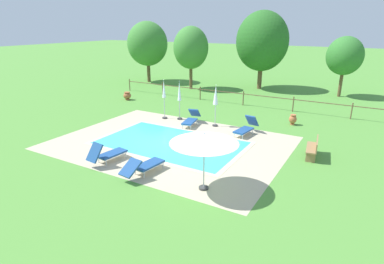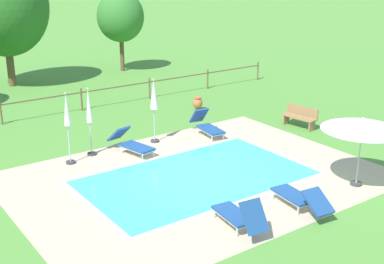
% 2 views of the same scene
% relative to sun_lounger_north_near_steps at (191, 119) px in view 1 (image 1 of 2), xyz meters
% --- Properties ---
extents(ground_plane, '(160.00, 160.00, 0.00)m').
position_rel_sun_lounger_north_near_steps_xyz_m(ground_plane, '(0.60, -3.09, -0.38)').
color(ground_plane, '#518E38').
extents(pool_deck_paving, '(11.32, 8.43, 0.01)m').
position_rel_sun_lounger_north_near_steps_xyz_m(pool_deck_paving, '(0.60, -3.09, -0.38)').
color(pool_deck_paving, '#BCAD8E').
rests_on(pool_deck_paving, ground).
extents(swimming_pool_water, '(7.06, 4.17, 0.01)m').
position_rel_sun_lounger_north_near_steps_xyz_m(swimming_pool_water, '(0.60, -3.09, -0.38)').
color(swimming_pool_water, '#42CCD6').
rests_on(swimming_pool_water, ground).
extents(pool_coping_rim, '(7.54, 4.65, 0.01)m').
position_rel_sun_lounger_north_near_steps_xyz_m(pool_coping_rim, '(0.60, -3.09, -0.37)').
color(pool_coping_rim, beige).
rests_on(pool_coping_rim, ground).
extents(sun_lounger_north_near_steps, '(0.99, 2.04, 0.90)m').
position_rel_sun_lounger_north_near_steps_xyz_m(sun_lounger_north_near_steps, '(0.00, 0.00, 0.00)').
color(sun_lounger_north_near_steps, navy).
rests_on(sun_lounger_north_near_steps, ground).
extents(sun_lounger_north_mid, '(0.84, 2.09, 0.79)m').
position_rel_sun_lounger_north_near_steps_xyz_m(sun_lounger_north_mid, '(1.62, -6.54, -0.02)').
color(sun_lounger_north_mid, navy).
rests_on(sun_lounger_north_mid, ground).
extents(sun_lounger_north_far, '(0.84, 1.93, 0.98)m').
position_rel_sun_lounger_north_near_steps_xyz_m(sun_lounger_north_far, '(3.42, 0.05, 0.01)').
color(sun_lounger_north_far, navy).
rests_on(sun_lounger_north_far, ground).
extents(sun_lounger_north_end, '(0.81, 1.87, 1.02)m').
position_rel_sun_lounger_north_near_steps_xyz_m(sun_lounger_north_end, '(-0.47, -6.42, 0.02)').
color(sun_lounger_north_end, navy).
rests_on(sun_lounger_north_end, ground).
extents(patio_umbrella_open_foreground, '(2.44, 2.44, 2.18)m').
position_rel_sun_lounger_north_near_steps_xyz_m(patio_umbrella_open_foreground, '(4.27, -6.43, 1.58)').
color(patio_umbrella_open_foreground, '#383838').
rests_on(patio_umbrella_open_foreground, ground).
extents(patio_umbrella_closed_row_west, '(0.32, 0.32, 2.46)m').
position_rel_sun_lounger_north_near_steps_xyz_m(patio_umbrella_closed_row_west, '(1.31, 0.55, 1.32)').
color(patio_umbrella_closed_row_west, '#383838').
rests_on(patio_umbrella_closed_row_west, ground).
extents(patio_umbrella_closed_row_mid_west, '(0.32, 0.32, 2.49)m').
position_rel_sun_lounger_north_near_steps_xyz_m(patio_umbrella_closed_row_mid_west, '(-2.17, 0.38, 1.25)').
color(patio_umbrella_closed_row_mid_west, '#383838').
rests_on(patio_umbrella_closed_row_mid_west, ground).
extents(patio_umbrella_closed_row_centre, '(0.32, 0.32, 2.45)m').
position_rel_sun_lounger_north_near_steps_xyz_m(patio_umbrella_closed_row_centre, '(-1.24, 0.70, 1.19)').
color(patio_umbrella_closed_row_centre, '#383838').
rests_on(patio_umbrella_closed_row_centre, ground).
extents(wooden_bench_lawn_side, '(0.65, 1.55, 0.87)m').
position_rel_sun_lounger_north_near_steps_xyz_m(wooden_bench_lawn_side, '(7.16, -1.38, 0.09)').
color(wooden_bench_lawn_side, '#937047').
rests_on(wooden_bench_lawn_side, ground).
extents(terracotta_urn_near_fence, '(0.44, 0.44, 0.63)m').
position_rel_sun_lounger_north_near_steps_xyz_m(terracotta_urn_near_fence, '(5.21, 3.11, -0.04)').
color(terracotta_urn_near_fence, '#B7663D').
rests_on(terracotta_urn_near_fence, ground).
extents(terracotta_urn_by_tree, '(0.60, 0.60, 0.63)m').
position_rel_sun_lounger_north_near_steps_xyz_m(terracotta_urn_by_tree, '(-7.72, 3.22, -0.04)').
color(terracotta_urn_by_tree, '#A85B38').
rests_on(terracotta_urn_by_tree, ground).
extents(perimeter_fence, '(21.82, 0.08, 1.05)m').
position_rel_sun_lounger_north_near_steps_xyz_m(perimeter_fence, '(0.87, 6.17, 0.32)').
color(perimeter_fence, brown).
rests_on(perimeter_fence, ground).
extents(tree_far_west, '(2.84, 2.84, 4.84)m').
position_rel_sun_lounger_north_near_steps_xyz_m(tree_far_west, '(6.67, 13.00, 2.92)').
color(tree_far_west, brown).
rests_on(tree_far_west, ground).
extents(tree_west_mid, '(3.14, 3.14, 5.58)m').
position_rel_sun_lounger_north_near_steps_xyz_m(tree_west_mid, '(-5.66, 9.70, 3.32)').
color(tree_west_mid, brown).
rests_on(tree_west_mid, ground).
extents(tree_centre, '(4.64, 4.64, 6.89)m').
position_rel_sun_lounger_north_near_steps_xyz_m(tree_centre, '(-0.19, 12.94, 3.87)').
color(tree_centre, brown).
rests_on(tree_centre, ground).
extents(tree_east_mid, '(4.03, 4.03, 6.02)m').
position_rel_sun_lounger_north_near_steps_xyz_m(tree_east_mid, '(-11.35, 10.78, 3.45)').
color(tree_east_mid, brown).
rests_on(tree_east_mid, ground).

